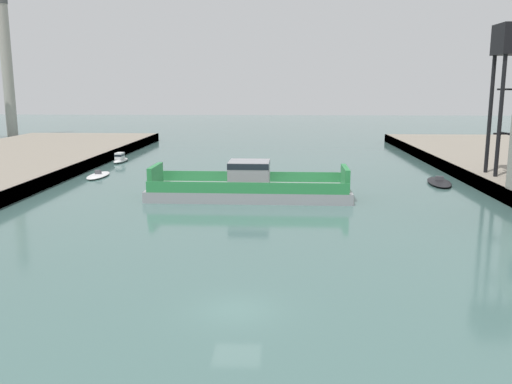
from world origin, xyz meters
name	(u,v)px	position (x,y,z in m)	size (l,w,h in m)	color
ground_plane	(237,310)	(0.00, 0.00, 0.00)	(400.00, 400.00, 0.00)	#476B66
chain_ferry	(249,187)	(-1.03, 29.04, 1.14)	(20.83, 7.39, 3.84)	#939399
moored_boat_near_left	(439,182)	(21.05, 38.11, 0.24)	(3.37, 7.52, 0.95)	black
moored_boat_mid_left	(98,175)	(-21.18, 41.41, 0.20)	(2.19, 6.34, 0.88)	white
moored_boat_far_left	(120,159)	(-22.34, 55.07, 0.56)	(1.63, 5.22, 1.51)	white
smokestack_distant_b	(7,62)	(-61.64, 100.14, 17.02)	(2.66, 2.66, 32.01)	#9E998E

